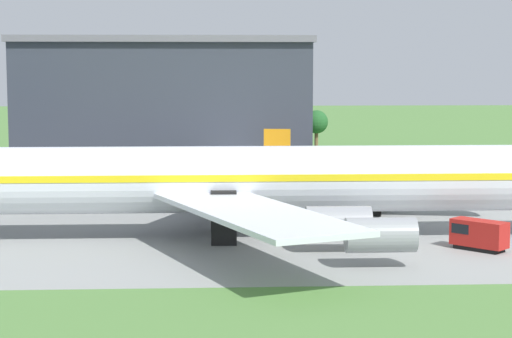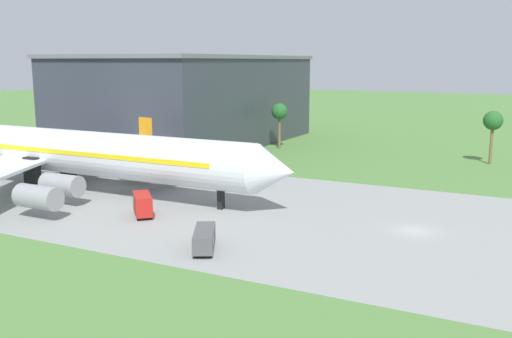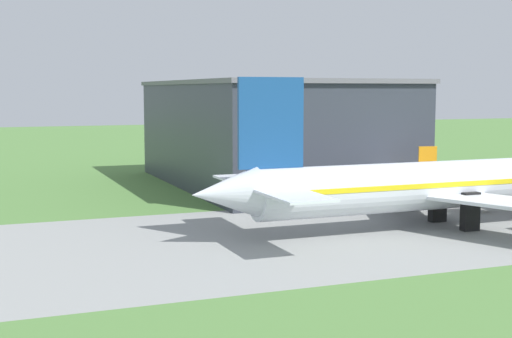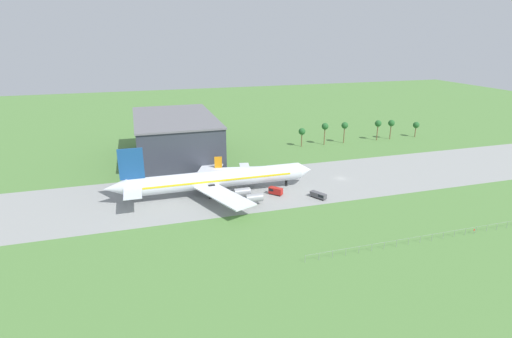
# 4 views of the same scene
# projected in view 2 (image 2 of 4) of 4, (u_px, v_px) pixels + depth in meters

# --- Properties ---
(ground_plane) EXTENTS (600.00, 600.00, 0.00)m
(ground_plane) POSITION_uv_depth(u_px,v_px,m) (414.00, 231.00, 65.32)
(ground_plane) COLOR #517F3D
(taxiway_strip) EXTENTS (320.00, 44.00, 0.02)m
(taxiway_strip) POSITION_uv_depth(u_px,v_px,m) (414.00, 231.00, 65.32)
(taxiway_strip) COLOR gray
(taxiway_strip) RESTS_ON ground_plane
(jet_airliner) EXTENTS (77.99, 54.34, 20.16)m
(jet_airliner) POSITION_uv_depth(u_px,v_px,m) (59.00, 151.00, 86.55)
(jet_airliner) COLOR silver
(jet_airliner) RESTS_ON ground_plane
(regional_aircraft) EXTENTS (25.39, 23.04, 9.67)m
(regional_aircraft) POSITION_uv_depth(u_px,v_px,m) (194.00, 162.00, 91.88)
(regional_aircraft) COLOR silver
(regional_aircraft) RESTS_ON ground_plane
(baggage_tug) EXTENTS (4.98, 5.11, 2.80)m
(baggage_tug) POSITION_uv_depth(u_px,v_px,m) (143.00, 204.00, 71.51)
(baggage_tug) COLOR black
(baggage_tug) RESTS_ON ground_plane
(catering_van) EXTENTS (4.74, 6.53, 2.14)m
(catering_van) POSITION_uv_depth(u_px,v_px,m) (204.00, 240.00, 58.40)
(catering_van) COLOR black
(catering_van) RESTS_ON ground_plane
(terminal_building) EXTENTS (36.72, 61.20, 20.45)m
(terminal_building) POSITION_uv_depth(u_px,v_px,m) (191.00, 100.00, 133.62)
(terminal_building) COLOR #333842
(terminal_building) RESTS_ON ground_plane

